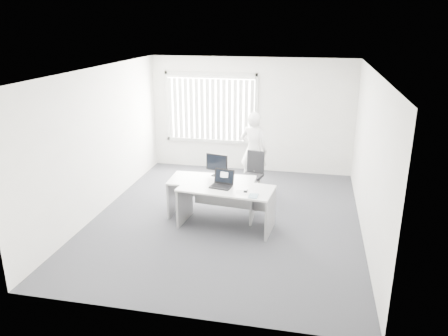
% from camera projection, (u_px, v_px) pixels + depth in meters
% --- Properties ---
extents(ground, '(6.00, 6.00, 0.00)m').
position_uv_depth(ground, '(226.00, 218.00, 8.39)').
color(ground, '#46464C').
rests_on(ground, ground).
extents(wall_back, '(5.00, 0.02, 2.80)m').
position_uv_depth(wall_back, '(251.00, 115.00, 10.72)').
color(wall_back, white).
rests_on(wall_back, ground).
extents(wall_front, '(5.00, 0.02, 2.80)m').
position_uv_depth(wall_front, '(176.00, 217.00, 5.16)').
color(wall_front, white).
rests_on(wall_front, ground).
extents(wall_left, '(0.02, 6.00, 2.80)m').
position_uv_depth(wall_left, '(100.00, 141.00, 8.43)').
color(wall_left, white).
rests_on(wall_left, ground).
extents(wall_right, '(0.02, 6.00, 2.80)m').
position_uv_depth(wall_right, '(370.00, 157.00, 7.46)').
color(wall_right, white).
rests_on(wall_right, ground).
extents(ceiling, '(5.00, 6.00, 0.02)m').
position_uv_depth(ceiling, '(227.00, 70.00, 7.49)').
color(ceiling, white).
rests_on(ceiling, wall_back).
extents(window, '(2.32, 0.06, 1.76)m').
position_uv_depth(window, '(211.00, 108.00, 10.83)').
color(window, beige).
rests_on(window, wall_back).
extents(blinds, '(2.20, 0.10, 1.50)m').
position_uv_depth(blinds, '(210.00, 110.00, 10.79)').
color(blinds, white).
rests_on(blinds, wall_back).
extents(desk_near, '(1.75, 0.96, 0.77)m').
position_uv_depth(desk_near, '(226.00, 199.00, 7.90)').
color(desk_near, silver).
rests_on(desk_near, ground).
extents(desk_far, '(1.63, 0.80, 0.74)m').
position_uv_depth(desk_far, '(212.00, 190.00, 8.37)').
color(desk_far, silver).
rests_on(desk_far, ground).
extents(office_chair, '(0.63, 0.63, 0.92)m').
position_uv_depth(office_chair, '(253.00, 180.00, 9.56)').
color(office_chair, black).
rests_on(office_chair, ground).
extents(person, '(0.72, 0.57, 1.74)m').
position_uv_depth(person, '(254.00, 150.00, 9.70)').
color(person, white).
rests_on(person, ground).
extents(laptop, '(0.43, 0.40, 0.29)m').
position_uv_depth(laptop, '(221.00, 180.00, 7.79)').
color(laptop, black).
rests_on(laptop, desk_near).
extents(paper_sheet, '(0.34, 0.28, 0.00)m').
position_uv_depth(paper_sheet, '(245.00, 192.00, 7.62)').
color(paper_sheet, white).
rests_on(paper_sheet, desk_near).
extents(mouse, '(0.06, 0.11, 0.04)m').
position_uv_depth(mouse, '(246.00, 190.00, 7.63)').
color(mouse, '#B7B7B9').
rests_on(mouse, paper_sheet).
extents(booklet, '(0.16, 0.22, 0.01)m').
position_uv_depth(booklet, '(253.00, 196.00, 7.44)').
color(booklet, silver).
rests_on(booklet, desk_near).
extents(keyboard, '(0.43, 0.24, 0.02)m').
position_uv_depth(keyboard, '(213.00, 181.00, 8.21)').
color(keyboard, black).
rests_on(keyboard, desk_far).
extents(monitor, '(0.46, 0.23, 0.44)m').
position_uv_depth(monitor, '(217.00, 165.00, 8.43)').
color(monitor, black).
rests_on(monitor, desk_far).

